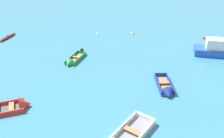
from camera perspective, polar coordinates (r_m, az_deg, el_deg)
motor_launch_blue_center at (r=29.13m, az=23.42°, el=3.79°), size 5.75×2.60×2.10m
kayak_maroon_far_right at (r=33.93m, az=-22.19°, el=6.60°), size 1.42×3.07×0.29m
rowboat_green_midfield_right at (r=25.76m, az=-8.84°, el=1.72°), size 2.01×3.42×0.91m
rowboat_deep_blue_cluster_inner at (r=21.42m, az=11.96°, el=-4.54°), size 1.20×3.54×1.00m
rowboat_red_back_row_left at (r=20.41m, az=-20.61°, el=-7.85°), size 4.23×2.55×1.30m
mooring_buoy_outer_edge at (r=32.83m, az=-3.22°, el=7.76°), size 0.33×0.33×0.33m
mooring_buoy_central at (r=33.03m, az=4.58°, el=7.84°), size 0.39×0.39×0.39m
mooring_buoy_between_boats_left at (r=33.26m, az=19.61°, el=6.39°), size 0.45×0.45×0.45m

